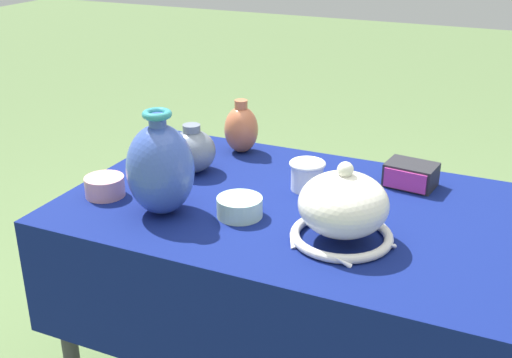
# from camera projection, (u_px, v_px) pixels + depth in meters

# --- Properties ---
(display_table) EXTENTS (1.18, 0.75, 0.69)m
(display_table) POSITION_uv_depth(u_px,v_px,m) (293.00, 232.00, 1.65)
(display_table) COLOR #38383D
(display_table) RESTS_ON ground_plane
(vase_tall_bulbous) EXTENTS (0.17, 0.17, 0.26)m
(vase_tall_bulbous) POSITION_uv_depth(u_px,v_px,m) (160.00, 168.00, 1.55)
(vase_tall_bulbous) COLOR #3851A8
(vase_tall_bulbous) RESTS_ON display_table
(vase_dome_bell) EXTENTS (0.24, 0.25, 0.20)m
(vase_dome_bell) POSITION_uv_depth(u_px,v_px,m) (343.00, 209.00, 1.44)
(vase_dome_bell) COLOR white
(vase_dome_bell) RESTS_ON display_table
(mosaic_tile_box) EXTENTS (0.14, 0.11, 0.06)m
(mosaic_tile_box) POSITION_uv_depth(u_px,v_px,m) (411.00, 175.00, 1.74)
(mosaic_tile_box) COLOR #232328
(mosaic_tile_box) RESTS_ON display_table
(jar_round_terracotta) EXTENTS (0.10, 0.10, 0.16)m
(jar_round_terracotta) POSITION_uv_depth(u_px,v_px,m) (241.00, 129.00, 1.96)
(jar_round_terracotta) COLOR #BC6642
(jar_round_terracotta) RESTS_ON display_table
(cup_wide_porcelain) EXTENTS (0.10, 0.10, 0.08)m
(cup_wide_porcelain) POSITION_uv_depth(u_px,v_px,m) (307.00, 174.00, 1.71)
(cup_wide_porcelain) COLOR white
(cup_wide_porcelain) RESTS_ON display_table
(jar_round_slate) EXTENTS (0.13, 0.13, 0.14)m
(jar_round_slate) POSITION_uv_depth(u_px,v_px,m) (192.00, 151.00, 1.82)
(jar_round_slate) COLOR slate
(jar_round_slate) RESTS_ON display_table
(pot_squat_celadon) EXTENTS (0.11, 0.11, 0.05)m
(pot_squat_celadon) POSITION_uv_depth(u_px,v_px,m) (240.00, 207.00, 1.57)
(pot_squat_celadon) COLOR #A8CCB7
(pot_squat_celadon) RESTS_ON display_table
(pot_squat_rose) EXTENTS (0.10, 0.10, 0.05)m
(pot_squat_rose) POSITION_uv_depth(u_px,v_px,m) (105.00, 186.00, 1.68)
(pot_squat_rose) COLOR #D19399
(pot_squat_rose) RESTS_ON display_table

